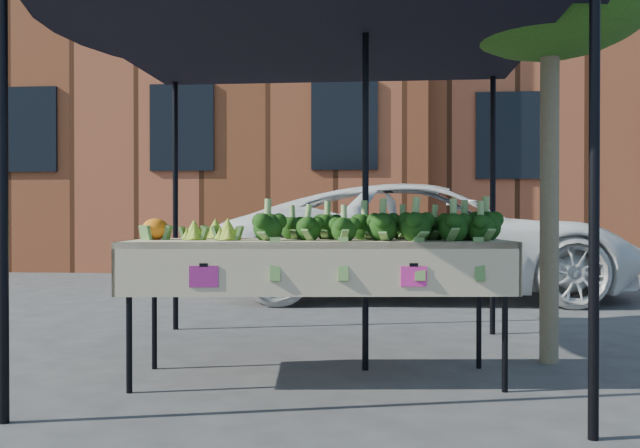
{
  "coord_description": "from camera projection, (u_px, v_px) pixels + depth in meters",
  "views": [
    {
      "loc": [
        0.16,
        -4.32,
        1.05
      ],
      "look_at": [
        -0.25,
        0.23,
        1.0
      ],
      "focal_mm": 38.28,
      "sensor_mm": 36.0,
      "label": 1
    }
  ],
  "objects": [
    {
      "name": "ground",
      "position": [
        356.0,
        382.0,
        4.33
      ],
      "size": [
        90.0,
        90.0,
        0.0
      ],
      "primitive_type": "plane",
      "color": "#313134"
    },
    {
      "name": "table",
      "position": [
        317.0,
        310.0,
        4.38
      ],
      "size": [
        2.47,
        1.03,
        0.9
      ],
      "color": "#BEB190",
      "rests_on": "ground"
    },
    {
      "name": "canopy",
      "position": [
        316.0,
        171.0,
        4.76
      ],
      "size": [
        3.16,
        3.16,
        2.74
      ],
      "primitive_type": null,
      "color": "black",
      "rests_on": "ground"
    },
    {
      "name": "broccoli_heap",
      "position": [
        378.0,
        221.0,
        4.36
      ],
      "size": [
        1.58,
        0.55,
        0.24
      ],
      "primitive_type": "ellipsoid",
      "color": "black",
      "rests_on": "table"
    },
    {
      "name": "romanesco_cluster",
      "position": [
        217.0,
        225.0,
        4.46
      ],
      "size": [
        0.41,
        0.55,
        0.18
      ],
      "primitive_type": "ellipsoid",
      "color": "#A6BB34",
      "rests_on": "table"
    },
    {
      "name": "cauliflower_pair",
      "position": [
        155.0,
        227.0,
        4.41
      ],
      "size": [
        0.18,
        0.18,
        0.17
      ],
      "primitive_type": "ellipsoid",
      "color": "orange",
      "rests_on": "table"
    },
    {
      "name": "vehicle",
      "position": [
        429.0,
        94.0,
        8.89
      ],
      "size": [
        1.55,
        2.49,
        5.31
      ],
      "primitive_type": "imported",
      "rotation": [
        0.0,
        0.0,
        1.6
      ],
      "color": "white",
      "rests_on": "ground"
    },
    {
      "name": "street_tree",
      "position": [
        550.0,
        95.0,
        4.87
      ],
      "size": [
        1.95,
        1.95,
        3.84
      ],
      "primitive_type": null,
      "color": "#1E4C14",
      "rests_on": "ground"
    },
    {
      "name": "building_left",
      "position": [
        170.0,
        76.0,
        16.68
      ],
      "size": [
        12.0,
        8.0,
        9.0
      ],
      "primitive_type": "cube",
      "color": "brown",
      "rests_on": "ground"
    }
  ]
}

